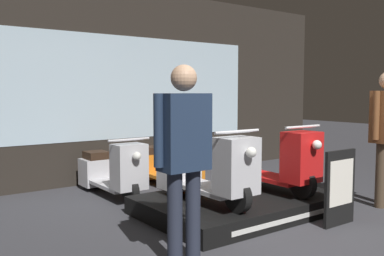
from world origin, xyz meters
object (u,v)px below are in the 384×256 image
scooter_display_left (206,172)px  price_sign_board (340,187)px  scooter_display_right (269,163)px  scooter_backrow_1 (168,165)px  person_left_browsing (184,148)px  scooter_backrow_0 (112,171)px

scooter_display_left → price_sign_board: size_ratio=1.83×
scooter_display_right → scooter_backrow_1: 1.77m
scooter_display_right → person_left_browsing: bearing=-155.7°
scooter_display_left → scooter_display_right: same height
scooter_backrow_0 → person_left_browsing: (-0.57, -2.58, 0.65)m
scooter_backrow_1 → scooter_backrow_0: bearing=180.0°
scooter_display_left → price_sign_board: (1.08, -1.02, -0.14)m
scooter_display_right → price_sign_board: bearing=-87.9°
scooter_display_right → person_left_browsing: (-1.97, -0.89, 0.44)m
scooter_display_left → person_left_browsing: size_ratio=0.90×
scooter_display_left → scooter_backrow_1: 1.80m
scooter_display_right → price_sign_board: (0.04, -1.02, -0.14)m
scooter_backrow_0 → person_left_browsing: bearing=-102.4°
scooter_display_left → scooter_display_right: size_ratio=1.00×
scooter_display_right → scooter_backrow_1: scooter_display_right is taller
price_sign_board → person_left_browsing: bearing=176.2°
scooter_backrow_1 → price_sign_board: 2.76m
person_left_browsing → price_sign_board: person_left_browsing is taller
scooter_display_left → scooter_backrow_1: size_ratio=1.00×
scooter_backrow_0 → scooter_backrow_1: size_ratio=1.00×
scooter_display_left → scooter_backrow_1: bearing=71.3°
scooter_backrow_1 → person_left_browsing: size_ratio=0.90×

